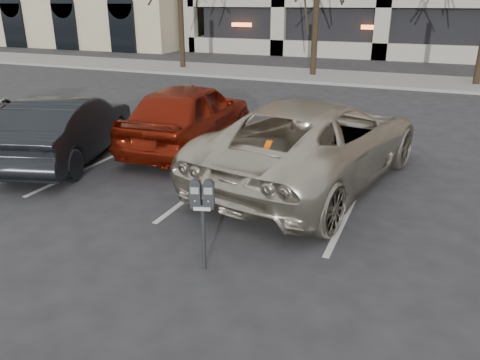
% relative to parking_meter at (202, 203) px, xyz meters
% --- Properties ---
extents(ground, '(140.00, 140.00, 0.00)m').
position_rel_parking_meter_xyz_m(ground, '(0.05, 1.19, -0.96)').
color(ground, '#28282B').
rests_on(ground, ground).
extents(sidewalk, '(80.00, 4.00, 0.12)m').
position_rel_parking_meter_xyz_m(sidewalk, '(0.05, 17.19, -0.90)').
color(sidewalk, gray).
rests_on(sidewalk, ground).
extents(stall_lines, '(16.90, 5.20, 0.00)m').
position_rel_parking_meter_xyz_m(stall_lines, '(-1.35, 3.49, -0.95)').
color(stall_lines, silver).
rests_on(stall_lines, ground).
extents(parking_meter, '(0.34, 0.21, 1.25)m').
position_rel_parking_meter_xyz_m(parking_meter, '(0.00, 0.00, 0.00)').
color(parking_meter, black).
rests_on(parking_meter, ground).
extents(suv_silver, '(3.79, 6.30, 1.64)m').
position_rel_parking_meter_xyz_m(suv_silver, '(0.50, 3.79, -0.14)').
color(suv_silver, beige).
rests_on(suv_silver, ground).
extents(car_red, '(2.22, 4.81, 1.60)m').
position_rel_parking_meter_xyz_m(car_red, '(-2.88, 4.94, -0.16)').
color(car_red, maroon).
rests_on(car_red, ground).
extents(car_dark, '(2.76, 4.65, 1.45)m').
position_rel_parking_meter_xyz_m(car_dark, '(-4.92, 3.00, -0.24)').
color(car_dark, black).
rests_on(car_dark, ground).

